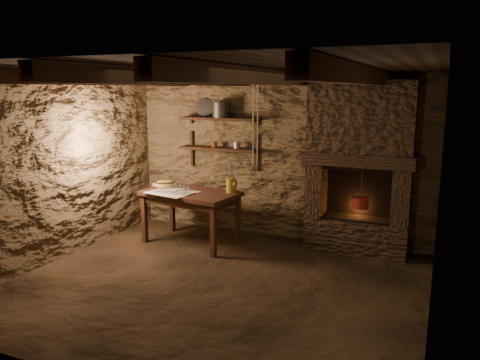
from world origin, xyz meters
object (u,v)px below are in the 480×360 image
at_px(wooden_bowl, 164,184).
at_px(red_pot, 361,202).
at_px(work_table, 191,215).
at_px(iron_stockpot, 221,111).
at_px(stoneware_jug, 231,178).

bearing_deg(wooden_bowl, red_pot, 9.22).
xyz_separation_m(work_table, iron_stockpot, (0.17, 0.68, 1.46)).
height_order(wooden_bowl, red_pot, red_pot).
bearing_deg(stoneware_jug, work_table, -165.80).
bearing_deg(wooden_bowl, iron_stockpot, 40.72).
bearing_deg(stoneware_jug, wooden_bowl, -179.69).
bearing_deg(iron_stockpot, red_pot, -3.24).
height_order(stoneware_jug, iron_stockpot, iron_stockpot).
bearing_deg(wooden_bowl, work_table, -12.07).
xyz_separation_m(stoneware_jug, wooden_bowl, (-1.05, -0.07, -0.16)).
height_order(work_table, wooden_bowl, wooden_bowl).
relative_size(wooden_bowl, iron_stockpot, 1.31).
height_order(work_table, iron_stockpot, iron_stockpot).
distance_m(iron_stockpot, red_pot, 2.42).
distance_m(wooden_bowl, red_pot, 2.82).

